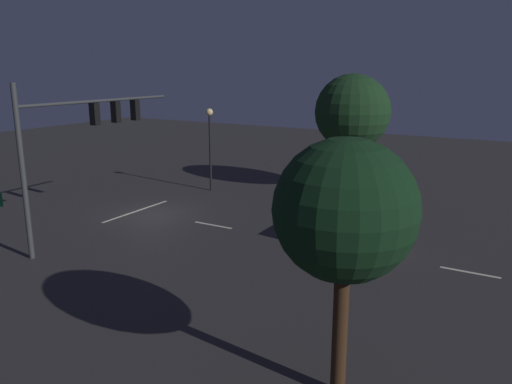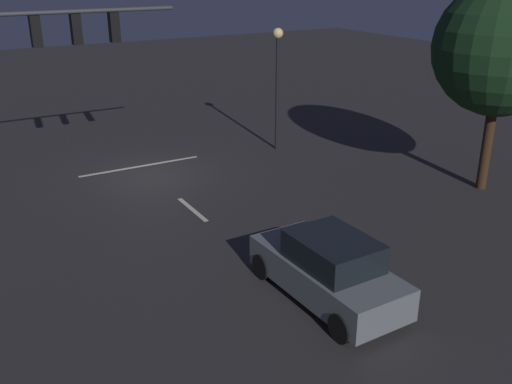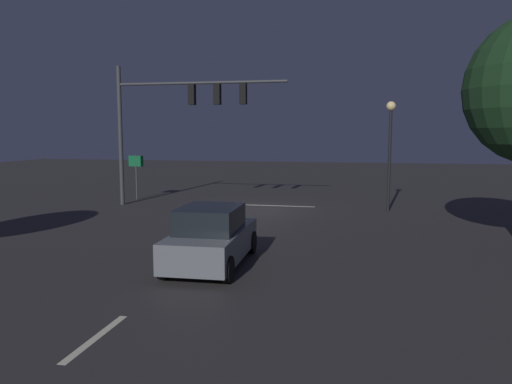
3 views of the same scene
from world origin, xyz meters
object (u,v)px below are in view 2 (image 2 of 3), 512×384
(traffic_signal_assembly, at_px, (13,54))
(tree_left_near, at_px, (502,48))
(car_approaching, at_px, (328,269))
(street_lamp_left_kerb, at_px, (277,66))

(traffic_signal_assembly, xyz_separation_m, tree_left_near, (-14.33, 7.39, 0.07))
(car_approaching, xyz_separation_m, street_lamp_left_kerb, (-5.44, -11.05, 2.83))
(tree_left_near, bearing_deg, traffic_signal_assembly, -27.27)
(car_approaching, distance_m, street_lamp_left_kerb, 12.64)
(street_lamp_left_kerb, bearing_deg, car_approaching, 63.81)
(traffic_signal_assembly, relative_size, street_lamp_left_kerb, 1.69)
(car_approaching, relative_size, tree_left_near, 0.60)
(car_approaching, distance_m, tree_left_near, 10.79)
(car_approaching, height_order, tree_left_near, tree_left_near)
(street_lamp_left_kerb, height_order, tree_left_near, tree_left_near)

